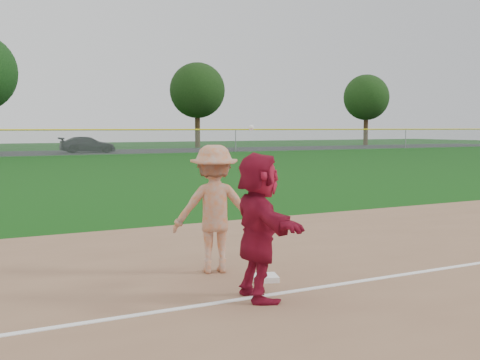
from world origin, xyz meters
name	(u,v)px	position (x,y,z in m)	size (l,w,h in m)	color
ground	(288,276)	(0.00, 0.00, 0.00)	(160.00, 160.00, 0.00)	#0E410C
foul_line	(320,287)	(0.00, -0.80, 0.03)	(60.00, 0.10, 0.01)	white
first_base	(265,278)	(-0.46, -0.13, 0.06)	(0.34, 0.34, 0.08)	white
base_runner	(259,226)	(-0.99, -0.86, 0.94)	(1.71, 0.55, 1.85)	maroon
car_right	(88,145)	(8.03, 44.70, 0.70)	(1.93, 4.74, 1.38)	black
first_base_play	(214,209)	(-0.86, 0.69, 0.97)	(1.38, 1.03, 2.19)	#A5A5A7
tree_3	(197,91)	(22.00, 52.80, 6.16)	(6.00, 6.00, 9.19)	#342412
tree_4	(366,98)	(44.00, 51.20, 5.85)	(5.60, 5.60, 8.67)	#362313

